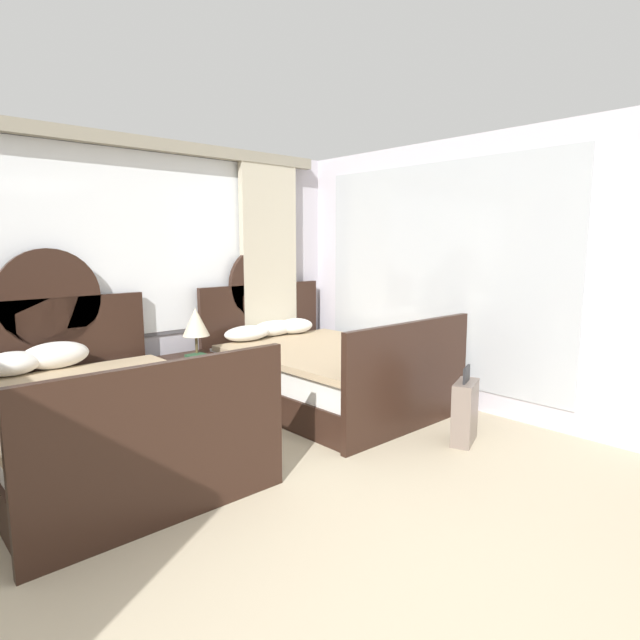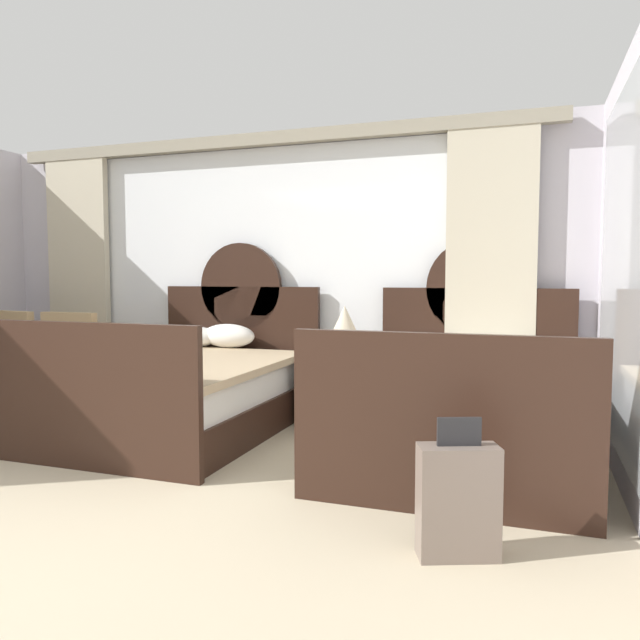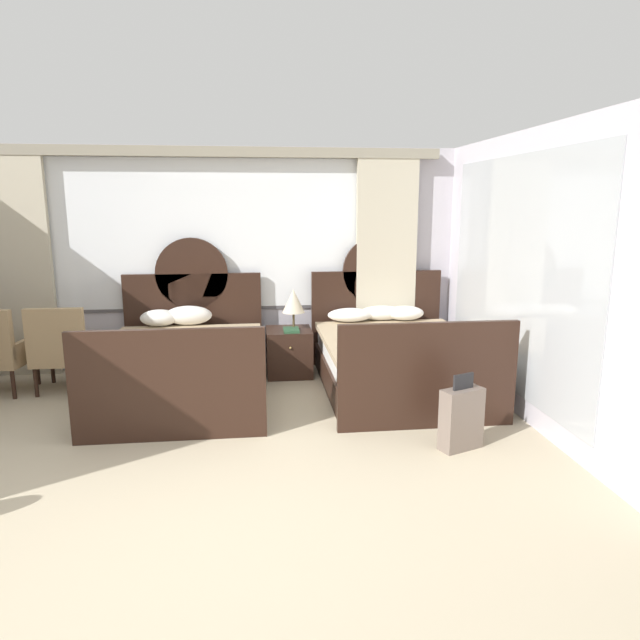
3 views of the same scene
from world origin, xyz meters
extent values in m
plane|color=#BCAD8E|center=(0.00, 0.00, 0.00)|extent=(24.00, 24.00, 0.00)
cube|color=silver|center=(0.00, 3.71, 1.35)|extent=(6.13, 0.07, 2.70)
cube|color=#575459|center=(0.00, 3.67, 1.66)|extent=(4.02, 0.02, 1.88)
cube|color=white|center=(0.00, 3.66, 1.66)|extent=(3.94, 0.02, 1.80)
cube|color=#C1B79E|center=(-2.20, 3.58, 1.30)|extent=(0.76, 0.08, 2.60)
cube|color=#C1B79E|center=(2.20, 3.58, 1.30)|extent=(0.76, 0.08, 2.60)
cube|color=gray|center=(0.00, 3.58, 2.62)|extent=(5.64, 0.10, 0.12)
cube|color=silver|center=(3.10, 1.54, 1.35)|extent=(0.07, 4.28, 2.70)
cube|color=#B2B7BC|center=(3.06, 1.84, 1.35)|extent=(0.01, 3.00, 2.27)
cube|color=black|center=(-0.21, 2.47, 0.15)|extent=(1.58, 2.14, 0.30)
cube|color=white|center=(-0.21, 2.47, 0.42)|extent=(1.52, 2.04, 0.24)
cube|color=tan|center=(-0.21, 2.39, 0.57)|extent=(1.62, 1.94, 0.06)
cube|color=black|center=(-0.21, 3.58, 0.60)|extent=(1.66, 0.06, 1.19)
cylinder|color=black|center=(-0.21, 3.58, 1.19)|extent=(0.87, 0.06, 0.87)
cube|color=black|center=(-0.21, 1.37, 0.50)|extent=(1.66, 0.06, 0.99)
ellipsoid|color=white|center=(-0.59, 3.35, 0.70)|extent=(0.44, 0.29, 0.20)
ellipsoid|color=white|center=(-0.25, 3.38, 0.72)|extent=(0.55, 0.26, 0.23)
cube|color=black|center=(2.08, 2.47, 0.15)|extent=(1.58, 2.14, 0.30)
cube|color=white|center=(2.08, 2.47, 0.42)|extent=(1.52, 2.04, 0.24)
cube|color=tan|center=(2.08, 2.39, 0.57)|extent=(1.62, 1.94, 0.06)
cube|color=black|center=(2.08, 3.58, 0.60)|extent=(1.66, 0.06, 1.19)
cylinder|color=black|center=(2.08, 3.58, 1.19)|extent=(0.87, 0.06, 0.87)
cube|color=black|center=(2.08, 1.37, 0.50)|extent=(1.66, 0.06, 0.99)
ellipsoid|color=white|center=(1.70, 3.34, 0.68)|extent=(0.55, 0.32, 0.17)
ellipsoid|color=white|center=(2.11, 3.39, 0.69)|extent=(0.59, 0.27, 0.18)
ellipsoid|color=white|center=(2.40, 3.35, 0.69)|extent=(0.47, 0.33, 0.18)
cube|color=black|center=(0.94, 3.18, 0.28)|extent=(0.54, 0.54, 0.56)
sphere|color=tan|center=(0.94, 2.90, 0.40)|extent=(0.02, 0.02, 0.02)
cylinder|color=brown|center=(1.00, 3.19, 0.57)|extent=(0.14, 0.14, 0.02)
cylinder|color=brown|center=(1.00, 3.19, 0.67)|extent=(0.03, 0.03, 0.18)
cone|color=beige|center=(1.00, 3.19, 0.90)|extent=(0.27, 0.27, 0.28)
cube|color=#285133|center=(0.96, 3.07, 0.57)|extent=(0.18, 0.26, 0.03)
cube|color=tan|center=(-1.54, 2.93, 0.37)|extent=(0.60, 0.60, 0.10)
cube|color=tan|center=(-1.55, 2.68, 0.69)|extent=(0.59, 0.09, 0.54)
cube|color=tan|center=(-1.28, 2.93, 0.50)|extent=(0.07, 0.54, 0.16)
cube|color=tan|center=(-1.81, 2.94, 0.50)|extent=(0.07, 0.54, 0.16)
cylinder|color=black|center=(-1.29, 3.18, 0.16)|extent=(0.04, 0.04, 0.32)
cylinder|color=black|center=(-1.79, 3.18, 0.16)|extent=(0.04, 0.04, 0.32)
cylinder|color=black|center=(-1.30, 2.68, 0.16)|extent=(0.04, 0.04, 0.32)
cylinder|color=black|center=(-1.79, 2.69, 0.16)|extent=(0.04, 0.04, 0.32)
cube|color=tan|center=(-2.22, 2.93, 0.37)|extent=(0.67, 0.67, 0.10)
cube|color=tan|center=(-1.95, 2.89, 0.50)|extent=(0.14, 0.54, 0.16)
cylinder|color=black|center=(-1.94, 3.14, 0.16)|extent=(0.04, 0.04, 0.32)
cylinder|color=black|center=(-2.01, 2.65, 0.16)|extent=(0.04, 0.04, 0.32)
cube|color=#75665B|center=(2.23, 0.91, 0.26)|extent=(0.40, 0.28, 0.52)
cube|color=#232326|center=(2.23, 0.91, 0.59)|extent=(0.20, 0.09, 0.13)
cylinder|color=black|center=(2.10, 0.86, 0.03)|extent=(0.05, 0.04, 0.05)
cylinder|color=black|center=(2.37, 0.96, 0.03)|extent=(0.05, 0.04, 0.05)
camera|label=1|loc=(-1.50, -1.39, 1.67)|focal=29.21mm
camera|label=2|loc=(2.52, -1.84, 1.30)|focal=33.79mm
camera|label=3|loc=(0.53, -3.36, 2.03)|focal=31.62mm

